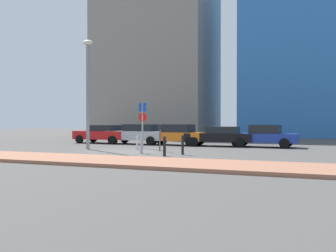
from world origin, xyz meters
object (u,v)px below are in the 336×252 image
at_px(parked_car_red, 103,134).
at_px(traffic_bollard_far, 165,146).
at_px(parked_car_orange, 176,134).
at_px(parked_car_black, 220,136).
at_px(parked_car_blue, 263,136).
at_px(parking_sign_post, 142,119).
at_px(parking_meter, 160,134).
at_px(traffic_bollard_mid, 183,145).
at_px(street_lamp, 88,85).
at_px(traffic_bollard_near, 137,142).
at_px(traffic_bollard_edge, 141,143).
at_px(parked_car_silver, 138,134).

height_order(parked_car_red, traffic_bollard_far, parked_car_red).
height_order(parked_car_orange, parked_car_black, parked_car_orange).
bearing_deg(parked_car_orange, parked_car_black, -0.53).
distance_m(parked_car_blue, traffic_bollard_far, 9.28).
bearing_deg(parking_sign_post, parking_meter, -41.02).
height_order(traffic_bollard_mid, traffic_bollard_far, traffic_bollard_mid).
distance_m(parked_car_black, traffic_bollard_mid, 7.24).
bearing_deg(parking_sign_post, traffic_bollard_far, -53.42).
xyz_separation_m(street_lamp, traffic_bollard_near, (2.94, 0.85, -3.50)).
bearing_deg(parked_car_blue, parked_car_red, -179.77).
relative_size(parked_car_orange, traffic_bollard_edge, 4.15).
relative_size(parking_sign_post, parking_meter, 1.92).
relative_size(parking_meter, traffic_bollard_near, 1.71).
xyz_separation_m(parked_car_red, street_lamp, (2.61, -5.98, 3.19)).
relative_size(parked_car_red, parked_car_silver, 1.00).
xyz_separation_m(parked_car_red, parking_meter, (7.24, -5.66, 0.22)).
bearing_deg(parked_car_black, traffic_bollard_edge, -109.16).
relative_size(parked_car_silver, parked_car_orange, 1.04).
height_order(parked_car_blue, parking_meter, parking_meter).
relative_size(parked_car_blue, traffic_bollard_near, 5.19).
height_order(parking_sign_post, street_lamp, street_lamp).
height_order(parked_car_red, parked_car_blue, parked_car_blue).
xyz_separation_m(parking_sign_post, traffic_bollard_edge, (1.53, -3.36, -1.30)).
xyz_separation_m(parked_car_red, parked_car_blue, (12.33, 0.05, -0.00)).
bearing_deg(traffic_bollard_mid, street_lamp, 168.24).
distance_m(parked_car_silver, traffic_bollard_near, 5.63).
bearing_deg(parked_car_black, parking_sign_post, -136.06).
xyz_separation_m(traffic_bollard_near, traffic_bollard_mid, (3.67, -2.22, 0.05)).
distance_m(parked_car_silver, parking_meter, 6.96).
distance_m(parked_car_silver, parked_car_blue, 9.22).
bearing_deg(parking_sign_post, street_lamp, -144.95).
height_order(parked_car_silver, parked_car_orange, parked_car_orange).
bearing_deg(parked_car_silver, traffic_bollard_near, -64.24).
distance_m(parking_sign_post, traffic_bollard_near, 1.77).
distance_m(parking_meter, traffic_bollard_far, 3.20).
xyz_separation_m(parked_car_black, traffic_bollard_mid, (-0.22, -7.23, -0.22)).
relative_size(parking_sign_post, traffic_bollard_far, 3.01).
bearing_deg(street_lamp, parked_car_red, 113.62).
xyz_separation_m(parked_car_silver, parked_car_blue, (9.22, 0.12, -0.04)).
distance_m(parked_car_silver, traffic_bollard_mid, 9.51).
relative_size(street_lamp, traffic_bollard_mid, 6.74).
xyz_separation_m(street_lamp, traffic_bollard_far, (6.06, -2.51, -3.46)).
bearing_deg(parked_car_orange, traffic_bollard_far, -73.68).
bearing_deg(traffic_bollard_mid, parking_sign_post, 139.18).
xyz_separation_m(parked_car_silver, street_lamp, (-0.50, -5.91, 3.15)).
bearing_deg(parked_car_red, parking_sign_post, -36.88).
xyz_separation_m(parked_car_orange, traffic_bollard_near, (-0.67, -5.04, -0.33)).
bearing_deg(traffic_bollard_far, parked_car_red, 135.66).
xyz_separation_m(parked_car_orange, parking_meter, (1.02, -5.57, 0.20)).
relative_size(parked_car_red, traffic_bollard_edge, 4.31).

